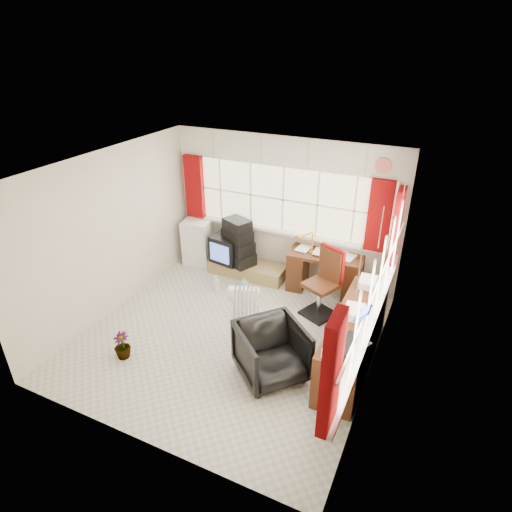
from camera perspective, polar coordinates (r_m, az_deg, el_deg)
The scene contains 20 objects.
ground at distance 6.36m, azimuth -3.50°, elevation -10.59°, with size 4.00×4.00×0.00m, color beige.
room_walls at distance 5.56m, azimuth -3.94°, elevation 1.66°, with size 4.00×4.00×4.00m.
window_back at distance 7.39m, azimuth 3.45°, elevation 3.75°, with size 3.70×0.12×3.60m.
window_right at distance 5.30m, azimuth 15.21°, elevation -7.72°, with size 0.12×3.70×3.60m.
curtains at distance 6.03m, azimuth 8.10°, elevation 3.11°, with size 3.83×3.83×1.15m.
overhead_cabinets at distance 5.79m, azimuth 9.32°, elevation 10.40°, with size 3.98×3.98×0.48m.
desk at distance 7.27m, azimuth 9.25°, elevation -1.86°, with size 1.26×0.69×0.74m.
desk_lamp at distance 7.02m, azimuth 7.54°, elevation 2.47°, with size 0.14×0.12×0.39m.
task_chair at distance 6.61m, azimuth 9.29°, elevation -3.15°, with size 0.61×0.63×1.10m.
office_chair at distance 5.50m, azimuth 2.08°, elevation -12.69°, with size 0.79×0.81×0.74m, color black.
radiator at distance 6.46m, azimuth -1.32°, elevation -7.09°, with size 0.44×0.29×0.61m.
credenza at distance 5.81m, azimuth 12.83°, elevation -10.71°, with size 0.50×2.00×0.85m.
file_tray at distance 4.96m, azimuth 12.33°, elevation -11.94°, with size 0.31×0.40×0.13m, color black.
tv_bench at distance 7.77m, azimuth -1.10°, elevation -1.69°, with size 1.40×0.50×0.25m, color #967C4B.
crt_tv at distance 7.70m, azimuth -3.75°, elevation 1.05°, with size 0.61×0.58×0.49m.
hifi_stack at distance 7.55m, azimuth -2.47°, elevation 1.69°, with size 0.72×0.60×0.84m.
mini_fridge at distance 8.18m, azimuth -7.64°, elevation 1.98°, with size 0.57×0.57×0.85m.
spray_bottle_a at distance 7.33m, azimuth -5.29°, elevation -3.59°, with size 0.11×0.11×0.29m, color silver.
spray_bottle_b at distance 7.36m, azimuth -1.58°, elevation -3.68°, with size 0.10×0.10×0.21m, color #8ACEC4.
flower_vase at distance 6.14m, azimuth -17.43°, elevation -11.30°, with size 0.22×0.22×0.39m, color black.
Camera 1 is at (2.47, -4.36, 3.92)m, focal length 30.00 mm.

